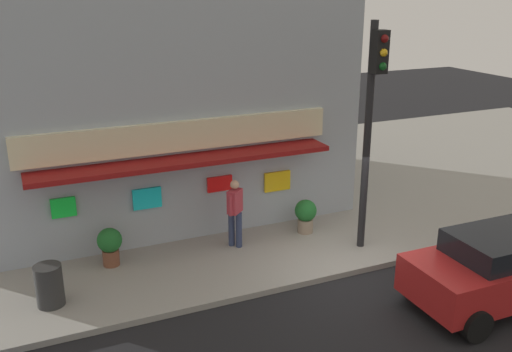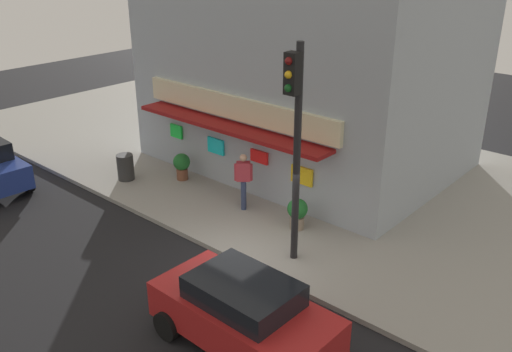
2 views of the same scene
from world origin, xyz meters
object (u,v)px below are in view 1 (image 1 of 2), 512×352
Objects in this scene: trash_can at (49,285)px; parked_car_red at (500,267)px; traffic_light at (372,109)px; potted_plant_by_window at (306,214)px; potted_plant_by_doorway at (110,244)px; pedestrian at (235,210)px.

trash_can is 9.27m from parked_car_red.
traffic_light is 3.42m from potted_plant_by_window.
potted_plant_by_doorway is 0.24× the size of parked_car_red.
parked_car_red is at bearing -68.80° from traffic_light.
traffic_light reaches higher than potted_plant_by_doorway.
traffic_light is 6.08× the size of potted_plant_by_window.
pedestrian is at bearing -4.24° from potted_plant_by_doorway.
trash_can is (-7.38, 0.32, -3.07)m from traffic_light.
potted_plant_by_window reaches higher than trash_can.
potted_plant_by_window is at bearing 114.88° from parked_car_red.
potted_plant_by_doorway is at bearing 175.76° from pedestrian.
potted_plant_by_window is 0.23× the size of parked_car_red.
potted_plant_by_doorway is at bearing 41.09° from trash_can.
trash_can is 0.51× the size of pedestrian.
traffic_light is 8.00m from trash_can.
pedestrian is 1.89× the size of potted_plant_by_doorway.
trash_can is 1.92m from potted_plant_by_doorway.
potted_plant_by_window is at bearing 1.06° from pedestrian.
traffic_light is at bearing -25.05° from pedestrian.
trash_can is at bearing -167.02° from pedestrian.
traffic_light is 5.97× the size of potted_plant_by_doorway.
pedestrian is 6.10m from parked_car_red.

